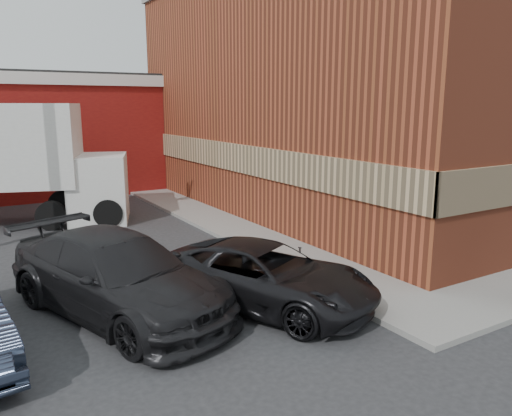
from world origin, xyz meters
TOP-DOWN VIEW (x-y plane):
  - ground at (0.00, 0.00)m, footprint 90.00×90.00m
  - brick_building at (8.50, 9.00)m, footprint 14.25×18.25m
  - sidewalk_west at (0.60, 9.00)m, footprint 1.80×18.00m
  - suv_a at (-1.91, 1.46)m, footprint 4.14×5.30m
  - suv_b at (-4.66, 2.68)m, footprint 4.00×6.07m
  - box_truck at (-5.78, 12.31)m, footprint 8.91×5.22m

SIDE VIEW (x-z plane):
  - ground at x=0.00m, z-range 0.00..0.00m
  - sidewalk_west at x=0.60m, z-range 0.00..0.12m
  - suv_a at x=-1.91m, z-range 0.00..1.34m
  - suv_b at x=-4.66m, z-range 0.00..1.63m
  - box_truck at x=-5.78m, z-range 0.32..4.55m
  - brick_building at x=8.50m, z-range 0.00..9.36m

